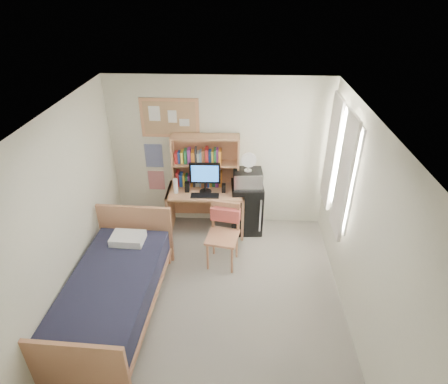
{
  "coord_description": "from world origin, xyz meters",
  "views": [
    {
      "loc": [
        0.37,
        -3.59,
        3.91
      ],
      "look_at": [
        0.13,
        1.2,
        1.1
      ],
      "focal_mm": 30.0,
      "sensor_mm": 36.0,
      "label": 1
    }
  ],
  "objects_px": {
    "bulletin_board": "(170,118)",
    "desk_chair": "(222,237)",
    "desk": "(206,210)",
    "bed": "(113,295)",
    "mini_fridge": "(247,207)",
    "speaker_left": "(187,187)",
    "monitor": "(205,178)",
    "microwave": "(248,178)",
    "desk_fan": "(248,162)",
    "speaker_right": "(224,188)"
  },
  "relations": [
    {
      "from": "speaker_right",
      "to": "monitor",
      "type": "bearing_deg",
      "value": -180.0
    },
    {
      "from": "bulletin_board",
      "to": "desk",
      "type": "distance_m",
      "value": 1.66
    },
    {
      "from": "desk_chair",
      "to": "desk",
      "type": "bearing_deg",
      "value": 120.38
    },
    {
      "from": "desk_chair",
      "to": "microwave",
      "type": "xyz_separation_m",
      "value": [
        0.37,
        0.91,
        0.52
      ]
    },
    {
      "from": "desk_chair",
      "to": "microwave",
      "type": "relative_size",
      "value": 2.18
    },
    {
      "from": "mini_fridge",
      "to": "bed",
      "type": "height_order",
      "value": "mini_fridge"
    },
    {
      "from": "bed",
      "to": "speaker_right",
      "type": "bearing_deg",
      "value": 56.59
    },
    {
      "from": "bulletin_board",
      "to": "speaker_left",
      "type": "height_order",
      "value": "bulletin_board"
    },
    {
      "from": "microwave",
      "to": "speaker_right",
      "type": "bearing_deg",
      "value": -170.73
    },
    {
      "from": "mini_fridge",
      "to": "desk",
      "type": "bearing_deg",
      "value": -179.15
    },
    {
      "from": "desk",
      "to": "monitor",
      "type": "height_order",
      "value": "monitor"
    },
    {
      "from": "speaker_left",
      "to": "speaker_right",
      "type": "xyz_separation_m",
      "value": [
        0.6,
        0.01,
        -0.01
      ]
    },
    {
      "from": "mini_fridge",
      "to": "desk_fan",
      "type": "relative_size",
      "value": 2.96
    },
    {
      "from": "mini_fridge",
      "to": "speaker_left",
      "type": "relative_size",
      "value": 5.07
    },
    {
      "from": "speaker_left",
      "to": "desk",
      "type": "bearing_deg",
      "value": 11.31
    },
    {
      "from": "bed",
      "to": "speaker_left",
      "type": "relative_size",
      "value": 12.27
    },
    {
      "from": "desk_chair",
      "to": "speaker_left",
      "type": "bearing_deg",
      "value": 137.68
    },
    {
      "from": "bulletin_board",
      "to": "desk",
      "type": "relative_size",
      "value": 0.74
    },
    {
      "from": "mini_fridge",
      "to": "desk_fan",
      "type": "bearing_deg",
      "value": -90.0
    },
    {
      "from": "bed",
      "to": "microwave",
      "type": "relative_size",
      "value": 4.65
    },
    {
      "from": "desk",
      "to": "bed",
      "type": "height_order",
      "value": "desk"
    },
    {
      "from": "bed",
      "to": "desk_fan",
      "type": "distance_m",
      "value": 2.8
    },
    {
      "from": "speaker_right",
      "to": "desk_chair",
      "type": "bearing_deg",
      "value": -89.67
    },
    {
      "from": "microwave",
      "to": "monitor",
      "type": "bearing_deg",
      "value": -175.86
    },
    {
      "from": "desk",
      "to": "microwave",
      "type": "distance_m",
      "value": 0.93
    },
    {
      "from": "bulletin_board",
      "to": "mini_fridge",
      "type": "relative_size",
      "value": 1.06
    },
    {
      "from": "microwave",
      "to": "desk",
      "type": "bearing_deg",
      "value": 179.19
    },
    {
      "from": "bed",
      "to": "monitor",
      "type": "relative_size",
      "value": 4.05
    },
    {
      "from": "desk",
      "to": "bulletin_board",
      "type": "bearing_deg",
      "value": 149.51
    },
    {
      "from": "microwave",
      "to": "mini_fridge",
      "type": "bearing_deg",
      "value": 90.0
    },
    {
      "from": "bulletin_board",
      "to": "desk_chair",
      "type": "xyz_separation_m",
      "value": [
        0.9,
        -1.2,
        -1.42
      ]
    },
    {
      "from": "mini_fridge",
      "to": "monitor",
      "type": "height_order",
      "value": "monitor"
    },
    {
      "from": "mini_fridge",
      "to": "monitor",
      "type": "distance_m",
      "value": 0.93
    },
    {
      "from": "bulletin_board",
      "to": "microwave",
      "type": "height_order",
      "value": "bulletin_board"
    },
    {
      "from": "desk_chair",
      "to": "mini_fridge",
      "type": "height_order",
      "value": "desk_chair"
    },
    {
      "from": "bulletin_board",
      "to": "bed",
      "type": "bearing_deg",
      "value": -101.68
    },
    {
      "from": "mini_fridge",
      "to": "speaker_right",
      "type": "xyz_separation_m",
      "value": [
        -0.39,
        -0.11,
        0.43
      ]
    },
    {
      "from": "bed",
      "to": "microwave",
      "type": "bearing_deg",
      "value": 50.83
    },
    {
      "from": "bed",
      "to": "speaker_left",
      "type": "xyz_separation_m",
      "value": [
        0.74,
        1.85,
        0.59
      ]
    },
    {
      "from": "microwave",
      "to": "desk_fan",
      "type": "distance_m",
      "value": 0.28
    },
    {
      "from": "bed",
      "to": "desk_chair",
      "type": "bearing_deg",
      "value": 39.76
    },
    {
      "from": "desk",
      "to": "speaker_left",
      "type": "distance_m",
      "value": 0.57
    },
    {
      "from": "bed",
      "to": "microwave",
      "type": "height_order",
      "value": "microwave"
    },
    {
      "from": "bed",
      "to": "mini_fridge",
      "type": "bearing_deg",
      "value": 51.14
    },
    {
      "from": "mini_fridge",
      "to": "speaker_left",
      "type": "height_order",
      "value": "speaker_left"
    },
    {
      "from": "desk_chair",
      "to": "microwave",
      "type": "height_order",
      "value": "microwave"
    },
    {
      "from": "monitor",
      "to": "microwave",
      "type": "height_order",
      "value": "monitor"
    },
    {
      "from": "desk",
      "to": "monitor",
      "type": "distance_m",
      "value": 0.67
    },
    {
      "from": "microwave",
      "to": "desk_fan",
      "type": "xyz_separation_m",
      "value": [
        0.0,
        0.0,
        0.28
      ]
    },
    {
      "from": "desk",
      "to": "speaker_left",
      "type": "height_order",
      "value": "speaker_left"
    }
  ]
}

